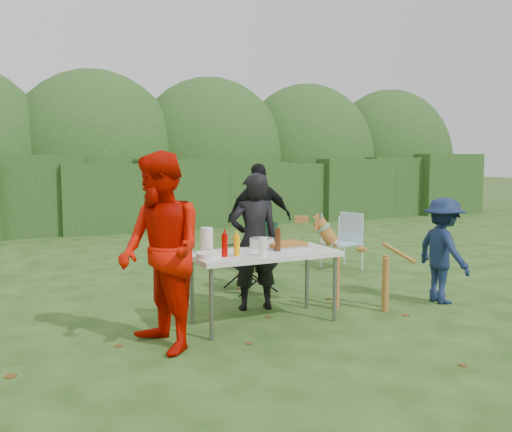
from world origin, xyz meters
name	(u,v)px	position (x,y,z in m)	size (l,w,h in m)	color
ground	(252,321)	(0.00, 0.00, 0.00)	(80.00, 80.00, 0.00)	#1E4211
hedge_row	(108,194)	(0.00, 8.00, 0.85)	(22.00, 1.40, 1.70)	#23471C
shrub_backdrop	(96,162)	(0.00, 9.60, 1.60)	(20.00, 2.60, 3.20)	#3D6628
folding_table	(264,257)	(0.09, -0.10, 0.69)	(1.50, 0.70, 0.74)	silver
person_cook	(254,242)	(0.22, 0.40, 0.76)	(0.56, 0.37, 1.53)	black
person_red_jacket	(161,252)	(-1.08, -0.44, 0.88)	(0.85, 0.66, 1.75)	red
person_black_puffy	(260,218)	(1.16, 2.19, 0.81)	(0.95, 0.39, 1.62)	black
child	(443,250)	(2.33, -0.29, 0.62)	(0.80, 0.46, 1.24)	#122043
dog	(361,263)	(1.32, -0.09, 0.51)	(1.08, 0.43, 1.02)	#A5692C
camping_chair	(250,256)	(0.54, 1.21, 0.45)	(0.56, 0.56, 0.90)	#193D27
lawn_chair	(342,241)	(2.40, 1.87, 0.43)	(0.51, 0.51, 0.86)	#3BA0D2
food_tray	(285,246)	(0.42, 0.05, 0.75)	(0.45, 0.30, 0.02)	#B7B7BA
focaccia_bread	(286,244)	(0.42, 0.05, 0.78)	(0.40, 0.26, 0.04)	#A46725
mustard_bottle	(237,246)	(-0.25, -0.20, 0.84)	(0.06, 0.06, 0.20)	#FFB403
ketchup_bottle	(225,245)	(-0.38, -0.19, 0.85)	(0.06, 0.06, 0.22)	#B00300
beer_bottle	(278,239)	(0.23, -0.13, 0.86)	(0.06, 0.06, 0.24)	#47230F
paper_towel_roll	(207,241)	(-0.47, 0.05, 0.87)	(0.12, 0.12, 0.26)	white
cup_stack	(263,247)	(-0.04, -0.33, 0.83)	(0.08, 0.08, 0.18)	white
pasta_bowl	(262,243)	(0.19, 0.15, 0.79)	(0.26, 0.26, 0.10)	silver
plate_stack	(209,255)	(-0.54, -0.19, 0.77)	(0.24, 0.24, 0.05)	white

